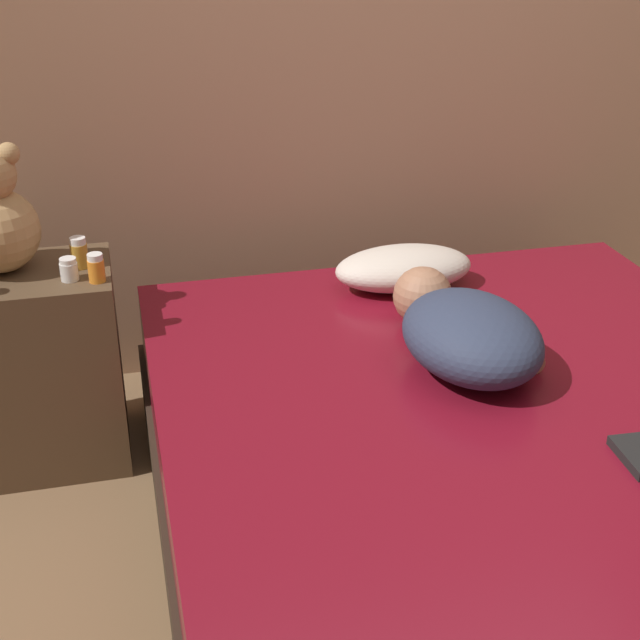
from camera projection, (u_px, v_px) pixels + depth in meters
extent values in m
plane|color=brown|center=(484.00, 553.00, 2.50)|extent=(12.00, 12.00, 0.00)
cube|color=tan|center=(365.00, 9.00, 3.06)|extent=(8.00, 0.06, 2.60)
cube|color=#2D2319|center=(488.00, 519.00, 2.45)|extent=(1.76, 2.05, 0.25)
cube|color=maroon|center=(495.00, 446.00, 2.34)|extent=(1.73, 2.00, 0.23)
cube|color=brown|center=(43.00, 367.00, 2.80)|extent=(0.48, 0.39, 0.65)
ellipsoid|color=beige|center=(403.00, 268.00, 2.94)|extent=(0.46, 0.26, 0.14)
ellipsoid|color=#2D3851|center=(471.00, 337.00, 2.42)|extent=(0.40, 0.50, 0.21)
sphere|color=#A87556|center=(423.00, 296.00, 2.70)|extent=(0.18, 0.18, 0.18)
cylinder|color=#A87556|center=(516.00, 348.00, 2.52)|extent=(0.08, 0.22, 0.06)
sphere|color=tan|center=(8.00, 154.00, 2.52)|extent=(0.07, 0.07, 0.07)
cylinder|color=white|center=(69.00, 272.00, 2.59)|extent=(0.05, 0.05, 0.05)
cylinder|color=white|center=(68.00, 261.00, 2.58)|extent=(0.05, 0.05, 0.02)
cylinder|color=gold|center=(79.00, 256.00, 2.67)|extent=(0.05, 0.05, 0.07)
cylinder|color=white|center=(78.00, 241.00, 2.65)|extent=(0.05, 0.05, 0.02)
cylinder|color=orange|center=(96.00, 271.00, 2.58)|extent=(0.05, 0.05, 0.07)
cylinder|color=white|center=(95.00, 257.00, 2.56)|extent=(0.04, 0.04, 0.02)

